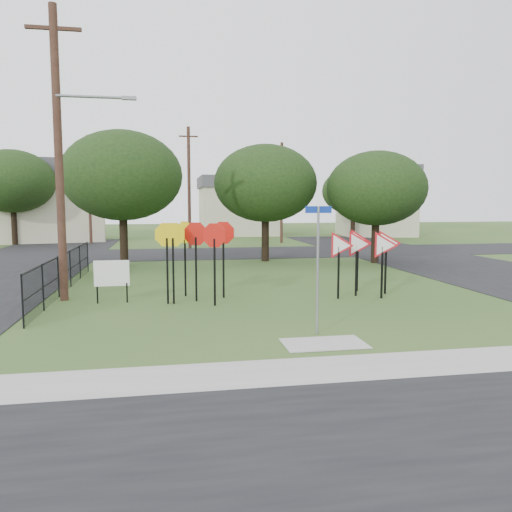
{
  "coord_description": "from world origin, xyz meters",
  "views": [
    {
      "loc": [
        -3.72,
        -13.72,
        3.4
      ],
      "look_at": [
        -0.71,
        3.0,
        1.6
      ],
      "focal_mm": 35.0,
      "sensor_mm": 36.0,
      "label": 1
    }
  ],
  "objects_px": {
    "street_name_sign": "(318,262)",
    "yield_sign_cluster": "(365,247)",
    "info_board": "(112,275)",
    "stop_sign_cluster": "(193,243)"
  },
  "relations": [
    {
      "from": "stop_sign_cluster",
      "to": "info_board",
      "type": "bearing_deg",
      "value": 176.6
    },
    {
      "from": "street_name_sign",
      "to": "info_board",
      "type": "height_order",
      "value": "street_name_sign"
    },
    {
      "from": "street_name_sign",
      "to": "stop_sign_cluster",
      "type": "xyz_separation_m",
      "value": [
        -2.92,
        5.0,
        0.14
      ]
    },
    {
      "from": "info_board",
      "to": "street_name_sign",
      "type": "bearing_deg",
      "value": -42.24
    },
    {
      "from": "yield_sign_cluster",
      "to": "street_name_sign",
      "type": "bearing_deg",
      "value": -123.81
    },
    {
      "from": "yield_sign_cluster",
      "to": "info_board",
      "type": "distance_m",
      "value": 9.05
    },
    {
      "from": "yield_sign_cluster",
      "to": "info_board",
      "type": "bearing_deg",
      "value": 178.8
    },
    {
      "from": "stop_sign_cluster",
      "to": "yield_sign_cluster",
      "type": "distance_m",
      "value": 6.25
    },
    {
      "from": "street_name_sign",
      "to": "info_board",
      "type": "xyz_separation_m",
      "value": [
        -5.68,
        5.16,
        -0.91
      ]
    },
    {
      "from": "street_name_sign",
      "to": "yield_sign_cluster",
      "type": "height_order",
      "value": "street_name_sign"
    }
  ]
}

